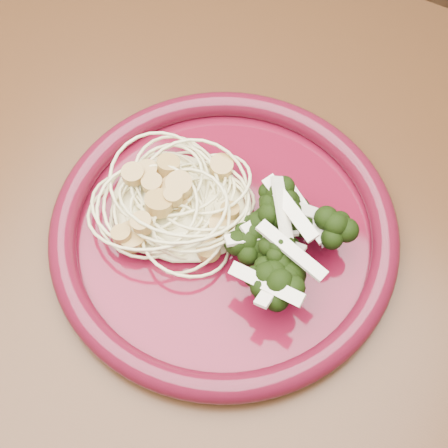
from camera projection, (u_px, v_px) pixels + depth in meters
dining_table at (295, 359)px, 0.58m from camera, size 1.20×0.80×0.75m
dinner_plate at (224, 229)px, 0.53m from camera, size 0.30×0.30×0.02m
spaghetti_pile at (179, 201)px, 0.53m from camera, size 0.12×0.11×0.03m
scallop_cluster at (176, 179)px, 0.50m from camera, size 0.12×0.12×0.04m
broccoli_pile at (283, 248)px, 0.50m from camera, size 0.08×0.13×0.05m
onion_garnish at (286, 230)px, 0.47m from camera, size 0.06×0.09×0.06m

